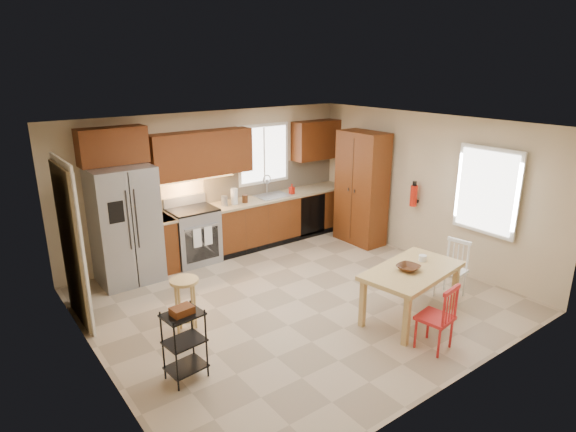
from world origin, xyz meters
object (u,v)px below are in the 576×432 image
Objects in this scene: dining_table at (410,294)px; fire_extinguisher at (414,196)px; refrigerator at (125,225)px; chair_white at (451,270)px; pantry at (362,188)px; utility_cart at (185,345)px; bar_stool at (186,306)px; range_stove at (194,236)px; table_jar at (423,260)px; chair_red at (435,317)px; table_bowl at (408,271)px; soap_bottle at (292,189)px.

fire_extinguisher is at bearing 30.72° from dining_table.
chair_white is at bearing -43.39° from refrigerator.
pantry is 4.93m from utility_cart.
utility_cart is at bearing -133.85° from bar_stool.
range_stove is 8.31× the size of table_jar.
pantry is at bearing -18.29° from range_stove.
chair_red is (-1.88, -3.14, -0.63)m from pantry.
range_stove is 1.10× the size of chair_white.
dining_table is (2.60, -3.41, -0.56)m from refrigerator.
soap_bottle is at bearing 78.89° from table_bowl.
pantry reaches higher than table_jar.
table_bowl is 2.88m from bar_stool.
chair_white is at bearing -6.02° from dining_table.
chair_red reaches higher than table_bowl.
range_stove is 1.10× the size of chair_red.
chair_red and chair_white have the same top height.
chair_white reaches higher than table_jar.
fire_extinguisher is (4.33, -1.98, 0.19)m from refrigerator.
bar_stool is at bearing 154.89° from table_jar.
soap_bottle is 0.23× the size of chair_red.
pantry is 2.98m from table_bowl.
dining_table is 12.85× the size of table_jar.
fire_extinguisher is 0.43× the size of chair_red.
refrigerator is at bearing 126.41° from table_bowl.
range_stove is at bearing 43.45° from bar_stool.
table_bowl is at bearing -68.52° from range_stove.
chair_white is at bearing -13.80° from utility_cart.
utility_cart is (-2.98, 0.58, 0.06)m from dining_table.
dining_table is 0.95m from chair_white.
pantry is 2.58m from chair_white.
range_stove is 3.27m from utility_cart.
refrigerator is 2.18× the size of chair_white.
range_stove is 3.83m from fire_extinguisher.
chair_red is 2.90m from utility_cart.
utility_cart reaches higher than table_bowl.
fire_extinguisher is at bearing -79.22° from pantry.
pantry is 7.29× the size of table_bowl.
soap_bottle is 3.46m from table_bowl.
pantry is at bearing -43.45° from soap_bottle.
bar_stool is at bearing 127.66° from chair_red.
bar_stool is at bearing 59.44° from chair_white.
chair_white is 7.55× the size of table_jar.
utility_cart reaches higher than bar_stool.
pantry is 4.28m from bar_stool.
range_stove is at bearing 111.48° from table_bowl.
chair_white is (-0.58, -2.44, -0.63)m from pantry.
table_bowl is at bearing 170.97° from dining_table.
chair_white is at bearing -119.24° from fire_extinguisher.
fire_extinguisher is at bearing 43.59° from table_jar.
table_bowl is (1.37, -3.47, 0.24)m from range_stove.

